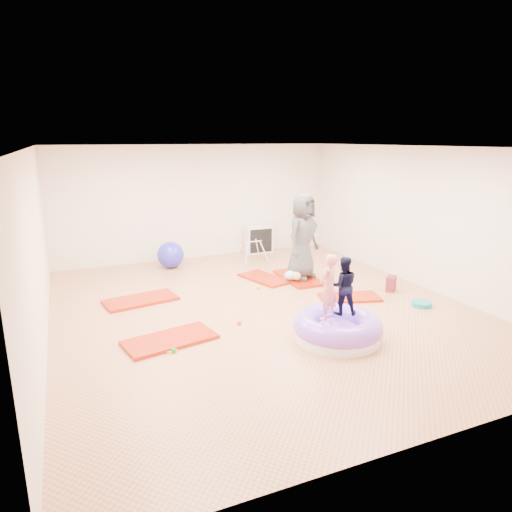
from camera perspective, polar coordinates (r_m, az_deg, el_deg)
name	(u,v)px	position (r m, az deg, el deg)	size (l,w,h in m)	color
room	(263,232)	(7.76, 0.87, 3.06)	(7.01, 8.01, 2.81)	tan
gym_mat_front_left	(170,340)	(7.03, -10.69, -10.25)	(1.33, 0.67, 0.06)	#B61B02
gym_mat_mid_left	(141,300)	(8.77, -14.22, -5.36)	(1.30, 0.65, 0.05)	#B61B02
gym_mat_center_back	(264,278)	(9.80, 1.07, -2.81)	(1.17, 0.58, 0.05)	#B61B02
gym_mat_right	(350,297)	(8.84, 11.62, -5.08)	(1.12, 0.56, 0.05)	#B61B02
gym_mat_rear_right	(299,278)	(9.87, 5.36, -2.72)	(1.32, 0.66, 0.06)	#B61B02
inflatable_cushion	(338,328)	(7.06, 10.16, -8.91)	(1.33, 1.33, 0.42)	white
child_pink	(328,284)	(6.75, 9.05, -3.44)	(0.36, 0.24, 0.99)	pink
child_navy	(343,283)	(6.99, 10.84, -3.27)	(0.44, 0.34, 0.90)	black
adult_caregiver	(303,236)	(9.58, 5.84, 2.46)	(0.88, 0.57, 1.80)	#424242
infant	(293,275)	(9.56, 4.71, -2.41)	(0.37, 0.38, 0.22)	#A9D8EC
ball_pit_balls	(283,306)	(8.19, 3.37, -6.28)	(4.06, 3.42, 0.08)	#1A8E2F
exercise_ball_blue	(171,255)	(10.80, -10.63, 0.14)	(0.62, 0.62, 0.62)	#2C28C0
exercise_ball_orange	(173,259)	(10.93, -10.36, -0.31)	(0.38, 0.38, 0.38)	#FF8500
infant_play_gym	(252,248)	(11.21, -0.49, 1.05)	(0.65, 0.62, 0.50)	silver
cube_shelf	(259,240)	(11.99, 0.32, 2.07)	(0.71, 0.35, 0.71)	silver
balance_disc	(421,304)	(8.80, 19.98, -5.65)	(0.35, 0.35, 0.08)	#0C8293
backpack	(391,284)	(9.43, 16.53, -3.33)	(0.26, 0.16, 0.30)	#A61E2B
yellow_toy	(171,350)	(6.74, -10.58, -11.48)	(0.19, 0.19, 0.03)	yellow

